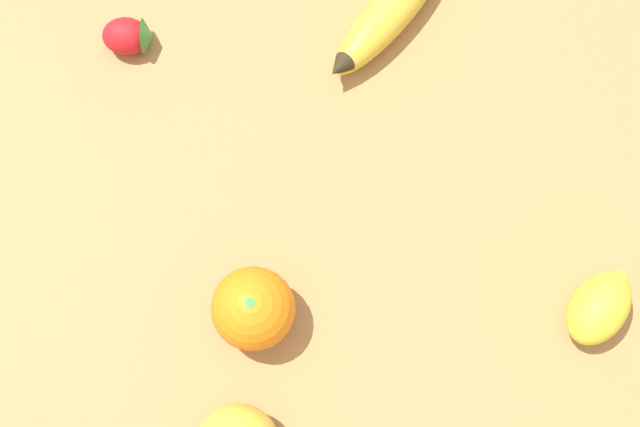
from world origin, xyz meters
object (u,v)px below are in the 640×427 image
Objects in this scene: banana at (390,12)px; lemon at (599,308)px; orange at (253,309)px; strawberry at (129,36)px.

banana is 2.04× the size of lemon.
banana is 2.37× the size of orange.
strawberry is at bearing -148.56° from lemon.
strawberry is (-0.10, -0.24, -0.00)m from banana.
banana is at bearing 5.20° from strawberry.
orange reaches higher than strawberry.
banana is 0.26m from strawberry.
banana is 2.96× the size of strawberry.
strawberry is at bearing -45.30° from banana.
orange is at bearing 15.84° from banana.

